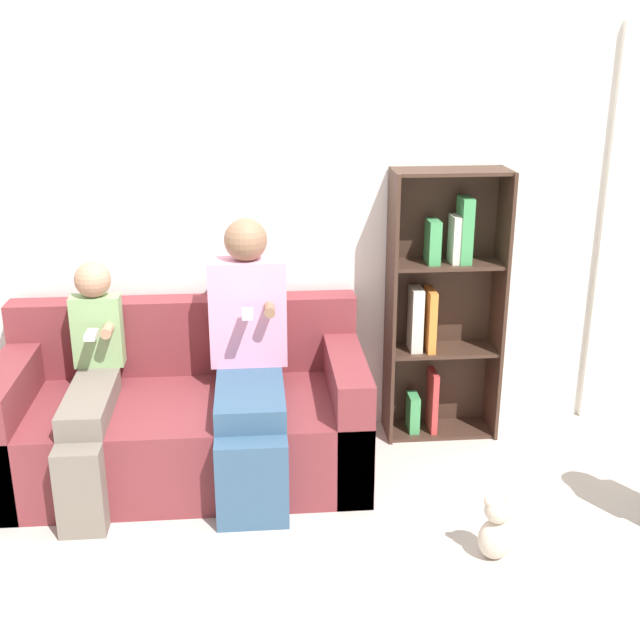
% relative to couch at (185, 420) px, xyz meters
% --- Properties ---
extents(ground_plane, '(14.00, 14.00, 0.00)m').
position_rel_couch_xyz_m(ground_plane, '(0.39, -0.52, -0.27)').
color(ground_plane, '#BCB2A8').
extents(back_wall, '(10.00, 0.06, 2.55)m').
position_rel_couch_xyz_m(back_wall, '(0.39, 0.47, 1.00)').
color(back_wall, silver).
rests_on(back_wall, ground_plane).
extents(couch, '(1.76, 0.85, 0.80)m').
position_rel_couch_xyz_m(couch, '(0.00, 0.00, 0.00)').
color(couch, maroon).
rests_on(couch, ground_plane).
extents(adult_seated, '(0.38, 0.82, 1.25)m').
position_rel_couch_xyz_m(adult_seated, '(0.33, -0.08, 0.36)').
color(adult_seated, '#335170').
rests_on(adult_seated, ground_plane).
extents(child_seated, '(0.24, 0.83, 1.05)m').
position_rel_couch_xyz_m(child_seated, '(-0.41, -0.13, 0.25)').
color(child_seated, '#70665B').
rests_on(child_seated, ground_plane).
extents(bookshelf, '(0.59, 0.27, 1.44)m').
position_rel_couch_xyz_m(bookshelf, '(1.34, 0.33, 0.46)').
color(bookshelf, '#3D281E').
rests_on(bookshelf, ground_plane).
extents(teddy_bear, '(0.15, 0.12, 0.30)m').
position_rel_couch_xyz_m(teddy_bear, '(1.33, -0.86, -0.13)').
color(teddy_bear, beige).
rests_on(teddy_bear, ground_plane).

